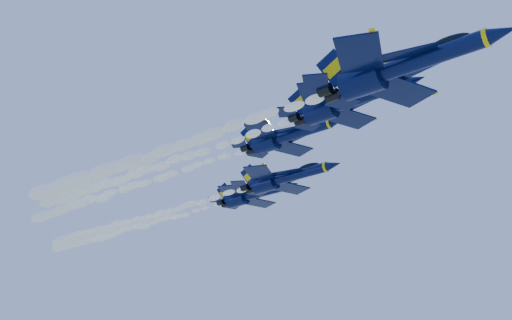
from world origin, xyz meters
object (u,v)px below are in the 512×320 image
Objects in this scene: jet_lead at (399,67)px; jet_fifth at (253,195)px; jet_fourth at (284,178)px; jet_second at (346,102)px; jet_third at (286,136)px.

jet_lead is 1.13× the size of jet_fifth.
jet_fourth is at bearing 139.53° from jet_lead.
jet_lead is at bearing -38.92° from jet_second.
jet_second is 0.95× the size of jet_fourth.
jet_fourth is (-20.96, 18.33, 1.78)m from jet_second.
jet_fifth is (-43.24, 34.84, 7.36)m from jet_lead.
jet_fourth is at bearing -34.56° from jet_fifth.
jet_fifth is (-20.31, 19.57, 2.06)m from jet_third.
jet_third is at bearing -43.94° from jet_fifth.
jet_second is (-9.84, 7.94, 3.02)m from jet_lead.
jet_second is 1.04× the size of jet_third.
jet_second is 27.90m from jet_fourth.
jet_third is 28.28m from jet_fifth.
jet_fifth reaches higher than jet_lead.
jet_lead is 56.02m from jet_fifth.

